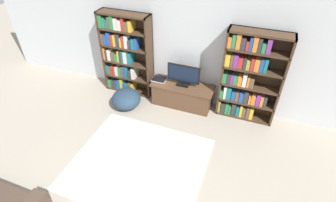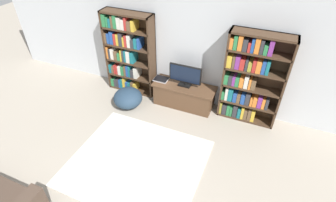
{
  "view_description": "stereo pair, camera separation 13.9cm",
  "coord_description": "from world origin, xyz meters",
  "px_view_note": "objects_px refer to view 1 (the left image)",
  "views": [
    {
      "loc": [
        1.22,
        -0.15,
        3.35
      ],
      "look_at": [
        -0.01,
        3.08,
        0.7
      ],
      "focal_mm": 28.0,
      "sensor_mm": 36.0,
      "label": 1
    },
    {
      "loc": [
        1.35,
        -0.1,
        3.35
      ],
      "look_at": [
        -0.01,
        3.08,
        0.7
      ],
      "focal_mm": 28.0,
      "sensor_mm": 36.0,
      "label": 2
    }
  ],
  "objects_px": {
    "bookshelf_left": "(125,53)",
    "television": "(183,75)",
    "beanbag_ottoman": "(126,99)",
    "tv_stand": "(182,95)",
    "bookshelf_right": "(248,78)",
    "laptop": "(159,79)"
  },
  "relations": [
    {
      "from": "bookshelf_left",
      "to": "television",
      "type": "xyz_separation_m",
      "value": [
        1.3,
        -0.1,
        -0.18
      ]
    },
    {
      "from": "bookshelf_left",
      "to": "beanbag_ottoman",
      "type": "height_order",
      "value": "bookshelf_left"
    },
    {
      "from": "tv_stand",
      "to": "bookshelf_right",
      "type": "bearing_deg",
      "value": 5.41
    },
    {
      "from": "beanbag_ottoman",
      "to": "tv_stand",
      "type": "bearing_deg",
      "value": 24.76
    },
    {
      "from": "tv_stand",
      "to": "laptop",
      "type": "bearing_deg",
      "value": 177.72
    },
    {
      "from": "bookshelf_left",
      "to": "bookshelf_right",
      "type": "height_order",
      "value": "same"
    },
    {
      "from": "bookshelf_left",
      "to": "beanbag_ottoman",
      "type": "relative_size",
      "value": 2.98
    },
    {
      "from": "bookshelf_right",
      "to": "tv_stand",
      "type": "height_order",
      "value": "bookshelf_right"
    },
    {
      "from": "laptop",
      "to": "beanbag_ottoman",
      "type": "height_order",
      "value": "laptop"
    },
    {
      "from": "laptop",
      "to": "beanbag_ottoman",
      "type": "relative_size",
      "value": 0.49
    },
    {
      "from": "laptop",
      "to": "television",
      "type": "bearing_deg",
      "value": -0.56
    },
    {
      "from": "bookshelf_left",
      "to": "beanbag_ottoman",
      "type": "xyz_separation_m",
      "value": [
        0.28,
        -0.58,
        -0.68
      ]
    },
    {
      "from": "bookshelf_left",
      "to": "tv_stand",
      "type": "xyz_separation_m",
      "value": [
        1.3,
        -0.11,
        -0.64
      ]
    },
    {
      "from": "television",
      "to": "laptop",
      "type": "relative_size",
      "value": 2.25
    },
    {
      "from": "bookshelf_left",
      "to": "television",
      "type": "height_order",
      "value": "bookshelf_left"
    },
    {
      "from": "television",
      "to": "beanbag_ottoman",
      "type": "height_order",
      "value": "television"
    },
    {
      "from": "bookshelf_right",
      "to": "beanbag_ottoman",
      "type": "xyz_separation_m",
      "value": [
        -2.19,
        -0.58,
        -0.65
      ]
    },
    {
      "from": "beanbag_ottoman",
      "to": "laptop",
      "type": "bearing_deg",
      "value": 43.51
    },
    {
      "from": "bookshelf_right",
      "to": "laptop",
      "type": "xyz_separation_m",
      "value": [
        -1.67,
        -0.09,
        -0.36
      ]
    },
    {
      "from": "bookshelf_right",
      "to": "television",
      "type": "relative_size",
      "value": 2.7
    },
    {
      "from": "bookshelf_right",
      "to": "tv_stand",
      "type": "distance_m",
      "value": 1.32
    },
    {
      "from": "bookshelf_right",
      "to": "laptop",
      "type": "relative_size",
      "value": 6.08
    }
  ]
}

